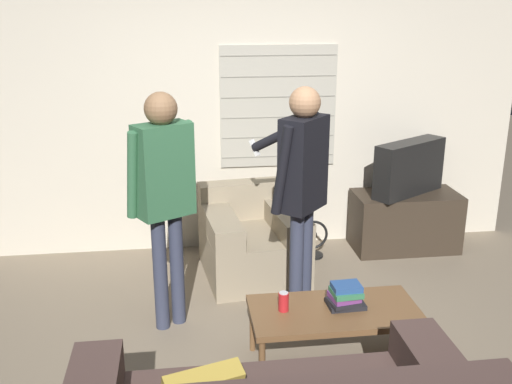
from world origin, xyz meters
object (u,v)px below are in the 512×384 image
tv (409,168)px  floor_fan (313,240)px  person_right_standing (301,178)px  spare_remote (354,305)px  person_left_standing (164,183)px  book_stack (345,296)px  coffee_table (334,315)px  soda_can (284,302)px  armchair_beige (252,240)px

tv → floor_fan: 1.11m
person_right_standing → spare_remote: (0.24, -0.59, -0.68)m
person_left_standing → spare_remote: (1.19, -0.63, -0.67)m
person_right_standing → book_stack: (0.18, -0.59, -0.62)m
spare_remote → floor_fan: spare_remote is taller
person_left_standing → spare_remote: size_ratio=12.61×
person_left_standing → floor_fan: 1.91m
coffee_table → book_stack: 0.13m
coffee_table → person_left_standing: (-1.05, 0.65, 0.72)m
spare_remote → person_right_standing: bearing=135.6°
book_stack → soda_can: bearing=179.2°
armchair_beige → tv: size_ratio=1.27×
tv → floor_fan: tv is taller
book_stack → floor_fan: book_stack is taller
armchair_beige → tv: bearing=-173.3°
armchair_beige → person_right_standing: 1.16m
coffee_table → person_right_standing: bearing=99.8°
coffee_table → floor_fan: size_ratio=3.06×
person_right_standing → person_left_standing: bearing=128.9°
person_right_standing → soda_can: 0.89m
tv → soda_can: 2.31m
armchair_beige → floor_fan: armchair_beige is taller
coffee_table → person_left_standing: 1.43m
tv → soda_can: bearing=17.9°
armchair_beige → floor_fan: (0.60, 0.27, -0.14)m
tv → spare_remote: 2.06m
armchair_beige → person_left_standing: (-0.70, -0.78, 0.78)m
tv → person_left_standing: size_ratio=0.45×
tv → book_stack: bearing=26.5°
armchair_beige → soda_can: armchair_beige is taller
coffee_table → person_right_standing: person_right_standing is taller
book_stack → tv: bearing=58.5°
person_left_standing → book_stack: bearing=-59.1°
floor_fan → tv: bearing=4.8°
coffee_table → floor_fan: coffee_table is taller
person_left_standing → floor_fan: size_ratio=4.84×
armchair_beige → coffee_table: (0.35, -1.43, 0.06)m
armchair_beige → soda_can: size_ratio=7.81×
armchair_beige → person_right_standing: person_right_standing is taller
person_left_standing → person_right_standing: bearing=-32.4°
tv → floor_fan: size_ratio=2.20×
armchair_beige → spare_remote: bearing=102.7°
book_stack → soda_can: book_stack is taller
person_left_standing → book_stack: size_ratio=6.87×
coffee_table → floor_fan: (0.25, 1.70, -0.20)m
person_left_standing → floor_fan: (1.30, 1.04, -0.92)m
tv → person_right_standing: (-1.25, -1.16, 0.29)m
armchair_beige → spare_remote: (0.48, -1.41, 0.11)m
soda_can → spare_remote: soda_can is taller
coffee_table → tv: bearing=57.1°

